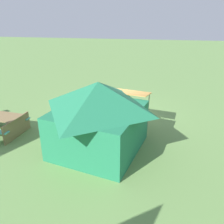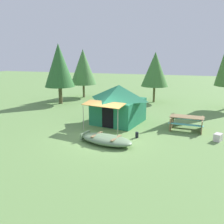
% 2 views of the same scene
% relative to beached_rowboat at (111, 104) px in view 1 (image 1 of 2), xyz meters
% --- Properties ---
extents(ground_plane, '(80.00, 80.00, 0.00)m').
position_rel_beached_rowboat_xyz_m(ground_plane, '(-0.27, 0.99, -0.23)').
color(ground_plane, '#668E4B').
extents(beached_rowboat, '(3.00, 1.83, 0.44)m').
position_rel_beached_rowboat_xyz_m(beached_rowboat, '(0.00, 0.00, 0.00)').
color(beached_rowboat, '#65825C').
rests_on(beached_rowboat, ground_plane).
extents(canvas_cabin_tent, '(3.50, 4.47, 2.47)m').
position_rel_beached_rowboat_xyz_m(canvas_cabin_tent, '(-0.41, 3.90, 1.05)').
color(canvas_cabin_tent, '#21754E').
rests_on(canvas_cabin_tent, ground_plane).
extents(fuel_can, '(0.23, 0.23, 0.31)m').
position_rel_beached_rowboat_xyz_m(fuel_can, '(1.32, 1.32, -0.08)').
color(fuel_can, black).
rests_on(fuel_can, ground_plane).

